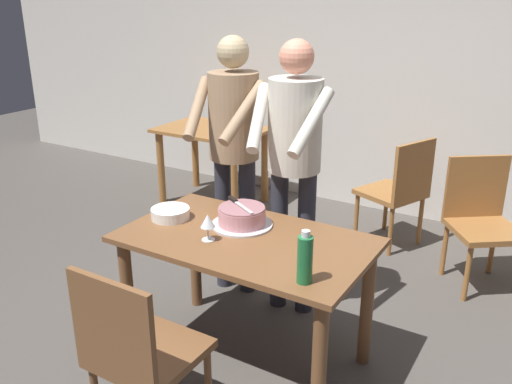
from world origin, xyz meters
TOP-DOWN VIEW (x-y plane):
  - ground_plane at (0.00, 0.00)m, footprint 14.00×14.00m
  - back_wall at (0.00, 2.62)m, footprint 10.00×0.12m
  - main_dining_table at (0.00, 0.00)m, footprint 1.32×0.77m
  - cake_on_platter at (-0.10, 0.12)m, footprint 0.34×0.34m
  - cake_knife at (-0.16, 0.16)m, footprint 0.24×0.16m
  - plate_stack at (-0.51, 0.00)m, footprint 0.22×0.22m
  - wine_glass_near at (-0.15, -0.13)m, footprint 0.08×0.08m
  - water_bottle at (0.47, -0.26)m, footprint 0.07×0.07m
  - person_cutting_cake at (-0.03, 0.59)m, footprint 0.46×0.57m
  - person_standing_beside at (-0.48, 0.62)m, footprint 0.46×0.57m
  - chair_near_side at (-0.08, -0.76)m, footprint 0.44×0.44m
  - background_table at (-1.59, 1.92)m, footprint 1.00×0.70m
  - background_chair_1 at (0.93, 1.59)m, footprint 0.62×0.62m
  - background_chair_2 at (0.26, 1.87)m, footprint 0.58×0.58m

SIDE VIEW (x-z plane):
  - ground_plane at x=0.00m, z-range 0.00..0.00m
  - chair_near_side at x=-0.08m, z-range 0.04..0.94m
  - background_chair_1 at x=0.93m, z-range 0.04..0.94m
  - background_chair_2 at x=0.26m, z-range 0.04..0.94m
  - background_table at x=-1.59m, z-range 0.21..0.95m
  - main_dining_table at x=0.00m, z-range 0.24..0.99m
  - plate_stack at x=-0.51m, z-range 0.75..0.81m
  - cake_on_platter at x=-0.10m, z-range 0.75..0.86m
  - wine_glass_near at x=-0.15m, z-range 0.78..0.92m
  - water_bottle at x=0.47m, z-range 0.74..0.99m
  - cake_knife at x=-0.16m, z-range 0.86..0.88m
  - person_cutting_cake at x=-0.03m, z-range 0.22..1.94m
  - person_standing_beside at x=-0.48m, z-range 0.22..1.94m
  - back_wall at x=0.00m, z-range 0.00..2.70m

